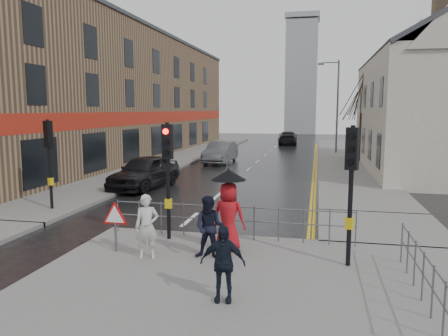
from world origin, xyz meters
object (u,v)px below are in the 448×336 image
at_px(car_parked, 145,172).
at_px(pedestrian_a, 147,226).
at_px(pedestrian_b, 210,227).
at_px(car_mid, 220,152).
at_px(pedestrian_d, 223,263).
at_px(pedestrian_with_umbrella, 228,208).

bearing_deg(car_parked, pedestrian_a, -59.82).
xyz_separation_m(pedestrian_b, car_mid, (-4.37, 20.77, -0.16)).
xyz_separation_m(pedestrian_b, pedestrian_d, (0.86, -2.37, -0.04)).
xyz_separation_m(pedestrian_with_umbrella, car_parked, (-6.12, 9.06, -0.48)).
relative_size(pedestrian_a, car_mid, 0.34).
bearing_deg(pedestrian_d, car_mid, 98.18).
xyz_separation_m(pedestrian_a, pedestrian_b, (1.56, 0.31, -0.02)).
relative_size(pedestrian_a, pedestrian_with_umbrella, 0.75).
relative_size(pedestrian_with_umbrella, car_mid, 0.46).
bearing_deg(pedestrian_a, pedestrian_d, -59.74).
height_order(pedestrian_a, pedestrian_b, pedestrian_a).
bearing_deg(car_mid, pedestrian_with_umbrella, -74.75).
bearing_deg(pedestrian_b, pedestrian_with_umbrella, 65.14).
xyz_separation_m(pedestrian_b, car_parked, (-5.78, 9.77, -0.12)).
distance_m(pedestrian_d, car_mid, 23.72).
bearing_deg(pedestrian_d, pedestrian_b, 105.36).
distance_m(pedestrian_a, pedestrian_with_umbrella, 2.19).
height_order(pedestrian_a, pedestrian_with_umbrella, pedestrian_with_umbrella).
bearing_deg(pedestrian_b, pedestrian_a, -168.39).
bearing_deg(pedestrian_a, car_parked, 93.38).
bearing_deg(car_mid, pedestrian_d, -75.23).
distance_m(pedestrian_with_umbrella, pedestrian_d, 3.15).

